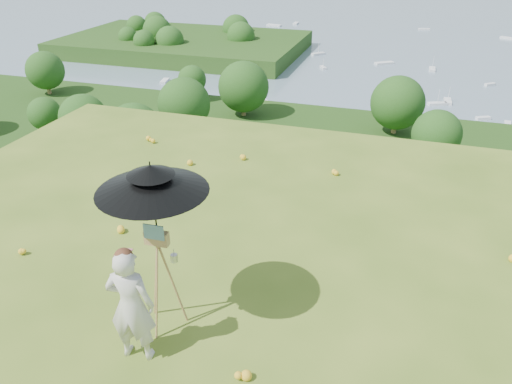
% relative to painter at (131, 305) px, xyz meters
% --- Properties ---
extents(ground, '(14.00, 14.00, 0.00)m').
position_rel_painter_xyz_m(ground, '(0.50, 1.46, -0.79)').
color(ground, '#4F6A1E').
rests_on(ground, ground).
extents(forest_slope, '(140.00, 56.00, 22.00)m').
position_rel_painter_xyz_m(forest_slope, '(0.50, 36.46, -29.79)').
color(forest_slope, '#1B3D10').
rests_on(forest_slope, bay_water).
extents(shoreline_tier, '(170.00, 28.00, 8.00)m').
position_rel_painter_xyz_m(shoreline_tier, '(0.50, 76.46, -36.79)').
color(shoreline_tier, '#6C6857').
rests_on(shoreline_tier, bay_water).
extents(bay_water, '(700.00, 700.00, 0.00)m').
position_rel_painter_xyz_m(bay_water, '(0.50, 241.46, -34.79)').
color(bay_water, slate).
rests_on(bay_water, ground).
extents(peninsula, '(90.00, 60.00, 12.00)m').
position_rel_painter_xyz_m(peninsula, '(-74.50, 156.46, -29.79)').
color(peninsula, '#1B3D10').
rests_on(peninsula, bay_water).
extents(slope_trees, '(110.00, 50.00, 6.00)m').
position_rel_painter_xyz_m(slope_trees, '(0.50, 36.46, -15.79)').
color(slope_trees, '#224715').
rests_on(slope_trees, forest_slope).
extents(harbor_town, '(110.00, 22.00, 5.00)m').
position_rel_painter_xyz_m(harbor_town, '(0.50, 76.46, -30.29)').
color(harbor_town, silver).
rests_on(harbor_town, shoreline_tier).
extents(moored_boats, '(140.00, 140.00, 0.70)m').
position_rel_painter_xyz_m(moored_boats, '(-12.00, 162.46, -34.44)').
color(moored_boats, white).
rests_on(moored_boats, bay_water).
extents(wildflowers, '(10.00, 10.50, 0.12)m').
position_rel_painter_xyz_m(wildflowers, '(0.50, 1.71, -0.73)').
color(wildflowers, yellow).
rests_on(wildflowers, ground).
extents(painter, '(0.63, 0.46, 1.58)m').
position_rel_painter_xyz_m(painter, '(0.00, 0.00, 0.00)').
color(painter, beige).
rests_on(painter, ground).
extents(field_easel, '(0.64, 0.64, 1.61)m').
position_rel_painter_xyz_m(field_easel, '(0.09, 0.61, 0.01)').
color(field_easel, '#98673F').
rests_on(field_easel, ground).
extents(sun_umbrella, '(1.41, 1.41, 1.08)m').
position_rel_painter_xyz_m(sun_umbrella, '(0.08, 0.64, 1.07)').
color(sun_umbrella, black).
rests_on(sun_umbrella, field_easel).
extents(painter_cap, '(0.23, 0.27, 0.10)m').
position_rel_painter_xyz_m(painter_cap, '(0.00, 0.00, 0.75)').
color(painter_cap, '#D17379').
rests_on(painter_cap, painter).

